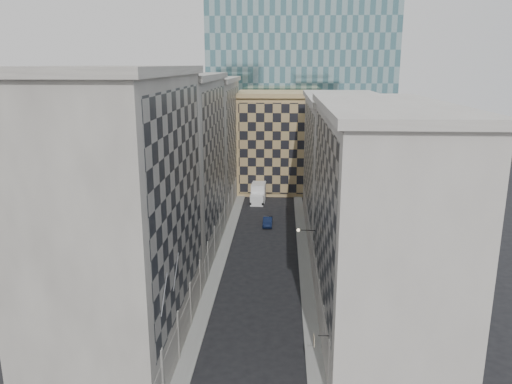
% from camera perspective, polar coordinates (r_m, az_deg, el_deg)
% --- Properties ---
extents(sidewalk_west, '(1.50, 100.00, 0.15)m').
position_cam_1_polar(sidewalk_west, '(63.17, -4.09, -7.72)').
color(sidewalk_west, gray).
rests_on(sidewalk_west, ground).
extents(sidewalk_east, '(1.50, 100.00, 0.15)m').
position_cam_1_polar(sidewalk_east, '(62.77, 5.56, -7.90)').
color(sidewalk_east, gray).
rests_on(sidewalk_east, ground).
extents(bldg_left_a, '(10.80, 22.80, 23.70)m').
position_cam_1_polar(bldg_left_a, '(42.93, -15.02, -2.34)').
color(bldg_left_a, gray).
rests_on(bldg_left_a, ground).
extents(bldg_left_b, '(10.80, 22.80, 22.70)m').
position_cam_1_polar(bldg_left_b, '(63.69, -8.97, 2.90)').
color(bldg_left_b, gray).
rests_on(bldg_left_b, ground).
extents(bldg_left_c, '(10.80, 22.80, 21.70)m').
position_cam_1_polar(bldg_left_c, '(85.08, -5.92, 5.53)').
color(bldg_left_c, gray).
rests_on(bldg_left_c, ground).
extents(bldg_right_a, '(10.80, 26.80, 20.70)m').
position_cam_1_polar(bldg_right_a, '(45.90, 13.67, -3.13)').
color(bldg_right_a, '#ABA59D').
rests_on(bldg_right_a, ground).
extents(bldg_right_b, '(10.80, 28.80, 19.70)m').
position_cam_1_polar(bldg_right_b, '(71.92, 9.87, 2.98)').
color(bldg_right_b, '#ABA59D').
rests_on(bldg_right_b, ground).
extents(tan_block, '(16.80, 14.80, 18.80)m').
position_cam_1_polar(tan_block, '(97.00, 2.87, 5.85)').
color(tan_block, tan).
rests_on(tan_block, ground).
extents(church_tower, '(7.20, 7.20, 51.50)m').
position_cam_1_polar(church_tower, '(110.10, 1.95, 16.02)').
color(church_tower, '#2D2823').
rests_on(church_tower, ground).
extents(flagpoles_left, '(0.10, 6.33, 2.33)m').
position_cam_1_polar(flagpoles_left, '(38.43, -9.76, -10.14)').
color(flagpoles_left, gray).
rests_on(flagpoles_left, ground).
extents(bracket_lamp, '(1.98, 0.36, 0.36)m').
position_cam_1_polar(bracket_lamp, '(54.97, 5.05, -4.36)').
color(bracket_lamp, black).
rests_on(bracket_lamp, ground).
extents(box_truck, '(2.64, 6.00, 3.24)m').
position_cam_1_polar(box_truck, '(88.68, 0.26, -0.24)').
color(box_truck, white).
rests_on(box_truck, ground).
extents(dark_car, '(1.42, 4.03, 1.33)m').
position_cam_1_polar(dark_car, '(75.81, 1.34, -3.39)').
color(dark_car, '#0F1A39').
rests_on(dark_car, ground).
extents(shop_sign, '(1.15, 0.72, 0.80)m').
position_cam_1_polar(shop_sign, '(39.10, 6.74, -16.46)').
color(shop_sign, black).
rests_on(shop_sign, ground).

